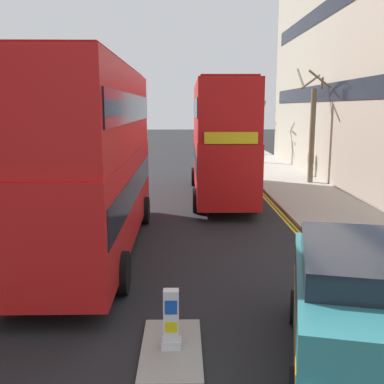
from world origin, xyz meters
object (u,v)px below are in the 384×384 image
object	(u,v)px
taxi_minivan	(353,311)
keep_left_bollard	(171,321)
double_decker_bus_oncoming	(221,136)
pedestrian_far	(311,163)
double_decker_bus_away	(93,154)

from	to	relation	value
taxi_minivan	keep_left_bollard	bearing A→B (deg)	169.10
double_decker_bus_oncoming	taxi_minivan	distance (m)	15.39
pedestrian_far	double_decker_bus_oncoming	bearing A→B (deg)	-136.90
keep_left_bollard	double_decker_bus_away	world-z (taller)	double_decker_bus_away
keep_left_bollard	taxi_minivan	xyz separation A→B (m)	(3.06, -0.59, 0.46)
keep_left_bollard	taxi_minivan	size ratio (longest dim) A/B	0.22
keep_left_bollard	taxi_minivan	world-z (taller)	taxi_minivan
pedestrian_far	keep_left_bollard	bearing A→B (deg)	-111.91
double_decker_bus_away	pedestrian_far	size ratio (longest dim) A/B	6.67
taxi_minivan	double_decker_bus_away	bearing A→B (deg)	129.91
keep_left_bollard	pedestrian_far	xyz separation A→B (m)	(8.19, 20.37, 0.38)
keep_left_bollard	double_decker_bus_away	size ratio (longest dim) A/B	0.10
double_decker_bus_oncoming	pedestrian_far	size ratio (longest dim) A/B	6.69
keep_left_bollard	pedestrian_far	size ratio (longest dim) A/B	0.69
pedestrian_far	double_decker_bus_away	bearing A→B (deg)	-126.73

